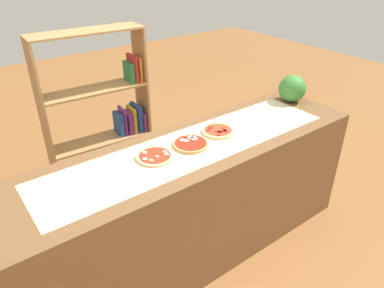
# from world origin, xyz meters

# --- Properties ---
(ground_plane) EXTENTS (12.00, 12.00, 0.00)m
(ground_plane) POSITION_xyz_m (0.00, 0.00, 0.00)
(ground_plane) COLOR brown
(counter) EXTENTS (2.59, 0.69, 0.93)m
(counter) POSITION_xyz_m (0.00, 0.00, 0.46)
(counter) COLOR brown
(counter) RESTS_ON ground_plane
(parchment_paper) EXTENTS (2.11, 0.48, 0.00)m
(parchment_paper) POSITION_xyz_m (0.00, 0.00, 0.93)
(parchment_paper) COLOR beige
(parchment_paper) RESTS_ON counter
(pizza_mushroom_0) EXTENTS (0.24, 0.24, 0.02)m
(pizza_mushroom_0) POSITION_xyz_m (-0.27, 0.03, 0.94)
(pizza_mushroom_0) COLOR #E5C17F
(pizza_mushroom_0) RESTS_ON parchment_paper
(pizza_mozzarella_1) EXTENTS (0.24, 0.24, 0.03)m
(pizza_mozzarella_1) POSITION_xyz_m (0.00, 0.02, 0.94)
(pizza_mozzarella_1) COLOR tan
(pizza_mozzarella_1) RESTS_ON parchment_paper
(pizza_pepperoni_2) EXTENTS (0.23, 0.23, 0.03)m
(pizza_pepperoni_2) POSITION_xyz_m (0.27, 0.05, 0.94)
(pizza_pepperoni_2) COLOR #E5C17F
(pizza_pepperoni_2) RESTS_ON parchment_paper
(watermelon) EXTENTS (0.23, 0.23, 0.23)m
(watermelon) POSITION_xyz_m (1.14, 0.12, 1.04)
(watermelon) COLOR #387A33
(watermelon) RESTS_ON counter
(bookshelf) EXTENTS (0.95, 0.32, 1.50)m
(bookshelf) POSITION_xyz_m (-0.03, 1.20, 0.66)
(bookshelf) COLOR #A87A47
(bookshelf) RESTS_ON ground_plane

